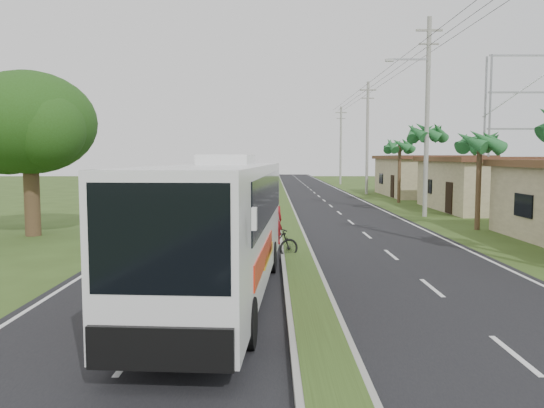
{
  "coord_description": "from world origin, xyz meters",
  "views": [
    {
      "loc": [
        -0.94,
        -14.39,
        3.61
      ],
      "look_at": [
        -0.92,
        6.27,
        1.8
      ],
      "focal_mm": 35.0,
      "sensor_mm": 36.0,
      "label": 1
    }
  ],
  "objects": [
    {
      "name": "palm_verge_b",
      "position": [
        9.4,
        12.0,
        4.36
      ],
      "size": [
        2.4,
        2.4,
        5.05
      ],
      "color": "#473321",
      "rests_on": "ground"
    },
    {
      "name": "shop_far",
      "position": [
        14.0,
        36.0,
        1.93
      ],
      "size": [
        8.6,
        11.6,
        3.82
      ],
      "color": "tan",
      "rests_on": "ground"
    },
    {
      "name": "utility_pole_b",
      "position": [
        8.47,
        18.0,
        6.26
      ],
      "size": [
        3.2,
        0.28,
        12.0
      ],
      "color": "gray",
      "rests_on": "ground"
    },
    {
      "name": "coach_bus_main",
      "position": [
        -2.22,
        -0.91,
        2.03
      ],
      "size": [
        3.12,
        11.55,
        3.69
      ],
      "rotation": [
        0.0,
        0.0,
        -0.07
      ],
      "color": "white",
      "rests_on": "ground"
    },
    {
      "name": "utility_pole_c",
      "position": [
        8.5,
        38.0,
        5.67
      ],
      "size": [
        1.6,
        0.28,
        11.0
      ],
      "color": "gray",
      "rests_on": "ground"
    },
    {
      "name": "motorcyclist",
      "position": [
        -0.84,
        4.18,
        0.8
      ],
      "size": [
        1.88,
        1.1,
        2.26
      ],
      "rotation": [
        0.0,
        0.0,
        0.35
      ],
      "color": "black",
      "rests_on": "ground"
    },
    {
      "name": "lane_edge_right",
      "position": [
        6.7,
        20.0,
        0.0
      ],
      "size": [
        0.12,
        160.0,
        0.01
      ],
      "primitive_type": "cube",
      "color": "silver",
      "rests_on": "ground"
    },
    {
      "name": "palm_verge_d",
      "position": [
        9.3,
        28.0,
        4.55
      ],
      "size": [
        2.4,
        2.4,
        5.25
      ],
      "color": "#473321",
      "rests_on": "ground"
    },
    {
      "name": "coach_bus_far",
      "position": [
        -5.2,
        51.4,
        2.16
      ],
      "size": [
        3.83,
        13.23,
        3.8
      ],
      "rotation": [
        0.0,
        0.0,
        0.08
      ],
      "color": "silver",
      "rests_on": "ground"
    },
    {
      "name": "median_strip",
      "position": [
        0.0,
        20.0,
        0.1
      ],
      "size": [
        1.2,
        160.0,
        0.18
      ],
      "color": "gray",
      "rests_on": "ground"
    },
    {
      "name": "palm_verge_c",
      "position": [
        8.8,
        19.0,
        5.12
      ],
      "size": [
        2.4,
        2.4,
        5.85
      ],
      "color": "#473321",
      "rests_on": "ground"
    },
    {
      "name": "shade_tree",
      "position": [
        -12.11,
        10.02,
        5.03
      ],
      "size": [
        6.3,
        6.0,
        7.54
      ],
      "color": "#473321",
      "rests_on": "ground"
    },
    {
      "name": "shop_mid",
      "position": [
        14.0,
        22.0,
        1.86
      ],
      "size": [
        7.6,
        10.6,
        3.67
      ],
      "color": "tan",
      "rests_on": "ground"
    },
    {
      "name": "road_asphalt",
      "position": [
        0.0,
        20.0,
        0.01
      ],
      "size": [
        14.0,
        160.0,
        0.02
      ],
      "primitive_type": "cube",
      "color": "black",
      "rests_on": "ground"
    },
    {
      "name": "utility_pole_d",
      "position": [
        8.5,
        58.0,
        5.42
      ],
      "size": [
        1.6,
        0.28,
        10.5
      ],
      "color": "gray",
      "rests_on": "ground"
    },
    {
      "name": "lane_edge_left",
      "position": [
        -6.7,
        20.0,
        0.0
      ],
      "size": [
        0.12,
        160.0,
        0.01
      ],
      "primitive_type": "cube",
      "color": "silver",
      "rests_on": "ground"
    },
    {
      "name": "ground",
      "position": [
        0.0,
        0.0,
        0.0
      ],
      "size": [
        180.0,
        180.0,
        0.0
      ],
      "primitive_type": "plane",
      "color": "#324619",
      "rests_on": "ground"
    }
  ]
}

